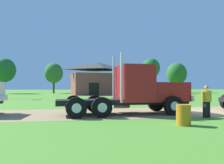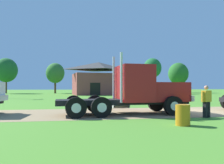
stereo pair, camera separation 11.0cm
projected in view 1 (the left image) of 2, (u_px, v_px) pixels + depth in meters
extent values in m
plane|color=#49852A|center=(199.00, 111.00, 14.20)|extent=(200.00, 200.00, 0.00)
cube|color=#937955|center=(199.00, 111.00, 14.20)|extent=(120.00, 5.36, 0.01)
cube|color=black|center=(123.00, 102.00, 12.63)|extent=(7.39, 1.92, 0.28)
cube|color=maroon|center=(166.00, 92.00, 13.22)|extent=(2.24, 2.09, 1.08)
cube|color=silver|center=(183.00, 98.00, 13.46)|extent=(0.28, 2.17, 0.32)
cube|color=maroon|center=(134.00, 84.00, 12.80)|extent=(1.85, 2.35, 2.03)
cube|color=#2D3D4C|center=(149.00, 77.00, 13.00)|extent=(0.15, 1.88, 0.89)
cylinder|color=silver|center=(114.00, 79.00, 13.45)|extent=(0.14, 0.14, 2.63)
cylinder|color=silver|center=(122.00, 77.00, 11.71)|extent=(0.14, 0.14, 2.63)
cylinder|color=silver|center=(121.00, 104.00, 13.62)|extent=(1.03, 0.58, 0.52)
cylinder|color=black|center=(156.00, 103.00, 14.28)|extent=(1.05, 0.36, 1.04)
cylinder|color=silver|center=(155.00, 103.00, 14.44)|extent=(0.47, 0.07, 0.47)
cylinder|color=black|center=(173.00, 106.00, 12.09)|extent=(1.05, 0.36, 1.04)
cylinder|color=silver|center=(175.00, 106.00, 11.93)|extent=(0.47, 0.07, 0.47)
cylinder|color=black|center=(74.00, 104.00, 13.13)|extent=(1.05, 0.36, 1.04)
cylinder|color=silver|center=(74.00, 104.00, 13.28)|extent=(0.47, 0.07, 0.47)
cylinder|color=black|center=(76.00, 108.00, 10.93)|extent=(1.05, 0.36, 1.04)
cylinder|color=silver|center=(77.00, 108.00, 10.78)|extent=(0.47, 0.07, 0.47)
cylinder|color=black|center=(95.00, 104.00, 13.41)|extent=(1.05, 0.36, 1.04)
cylinder|color=silver|center=(95.00, 104.00, 13.56)|extent=(0.47, 0.07, 0.47)
cylinder|color=black|center=(102.00, 107.00, 11.21)|extent=(1.05, 0.36, 1.04)
cylinder|color=silver|center=(102.00, 108.00, 11.06)|extent=(0.47, 0.07, 0.47)
cube|color=gold|center=(206.00, 96.00, 11.33)|extent=(0.56, 0.44, 0.56)
sphere|color=tan|center=(206.00, 88.00, 11.34)|extent=(0.21, 0.21, 0.21)
cube|color=black|center=(208.00, 109.00, 11.38)|extent=(0.22, 0.23, 0.79)
cube|color=black|center=(205.00, 110.00, 11.26)|extent=(0.22, 0.23, 0.79)
cylinder|color=gold|center=(210.00, 96.00, 11.50)|extent=(0.10, 0.10, 0.53)
cylinder|color=gold|center=(203.00, 97.00, 11.16)|extent=(0.10, 0.10, 0.53)
cylinder|color=#B27214|center=(183.00, 115.00, 9.02)|extent=(0.57, 0.57, 0.83)
cube|color=brown|center=(97.00, 84.00, 42.66)|extent=(9.91, 7.72, 3.95)
pyramid|color=#393939|center=(97.00, 66.00, 42.73)|extent=(10.41, 8.11, 1.47)
cube|color=black|center=(94.00, 89.00, 39.07)|extent=(1.79, 0.30, 2.20)
cylinder|color=#513823|center=(4.00, 86.00, 49.81)|extent=(0.44, 0.44, 3.22)
ellipsoid|color=#22602A|center=(4.00, 70.00, 49.88)|extent=(4.88, 4.88, 5.37)
cylinder|color=#513823|center=(54.00, 87.00, 50.73)|extent=(0.44, 0.44, 2.93)
ellipsoid|color=#326B2D|center=(54.00, 73.00, 50.79)|extent=(4.11, 4.11, 4.52)
cylinder|color=#513823|center=(151.00, 84.00, 48.52)|extent=(0.44, 0.44, 3.99)
ellipsoid|color=#1F642E|center=(151.00, 68.00, 48.59)|extent=(3.84, 3.84, 4.22)
cylinder|color=#513823|center=(177.00, 87.00, 56.16)|extent=(0.44, 0.44, 2.77)
ellipsoid|color=#266224|center=(177.00, 74.00, 56.23)|extent=(4.92, 4.92, 5.42)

